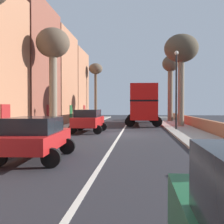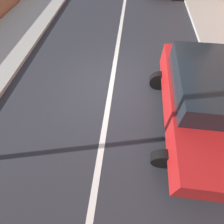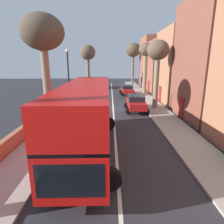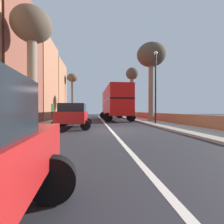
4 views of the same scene
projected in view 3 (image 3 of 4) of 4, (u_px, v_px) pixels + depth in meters
The scene contains 17 objects.
ground_plane at pixel (113, 108), 22.28m from camera, with size 84.00×84.00×0.00m, color #28282D.
road_centre_line at pixel (113, 108), 22.28m from camera, with size 0.16×54.00×0.01m, color silver.
sidewalk_left at pixel (155, 108), 22.31m from camera, with size 2.60×60.00×0.12m, color #9E998E.
sidewalk_right at pixel (71, 108), 22.21m from camera, with size 2.60×60.00×0.12m, color #9E998E.
terraced_houses_left at pixel (191, 65), 20.81m from camera, with size 4.07×47.68×10.85m.
boundary_wall_right at pixel (58, 105), 22.09m from camera, with size 0.36×54.00×0.95m, color #9E6647.
double_decker_bus at pixel (87, 114), 11.07m from camera, with size 3.66×10.99×4.06m.
parked_car_green_right_0 at pixel (100, 83), 39.61m from camera, with size 2.46×4.10×1.71m.
parked_car_red_left_1 at pixel (127, 89), 31.47m from camera, with size 2.55×4.27×1.59m.
parked_car_red_left_2 at pixel (136, 102), 20.91m from camera, with size 2.51×4.44×1.73m.
street_tree_left_0 at pixel (158, 54), 20.73m from camera, with size 2.41×2.41×7.49m.
street_tree_right_1 at pixel (88, 54), 35.55m from camera, with size 2.89×2.89×8.29m.
street_tree_left_2 at pixel (146, 55), 28.98m from camera, with size 2.14×2.14×7.99m.
street_tree_left_4 at pixel (133, 51), 42.20m from camera, with size 3.32×3.32×9.33m.
street_tree_right_5 at pixel (43, 37), 13.71m from camera, with size 3.14×3.14×8.54m.
lamppost_right at pixel (69, 78), 18.07m from camera, with size 0.32×0.32×6.31m.
litter_bin_right at pixel (81, 89), 32.65m from camera, with size 0.55×0.55×1.18m.
Camera 3 is at (0.37, 21.65, 5.26)m, focal length 30.48 mm.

